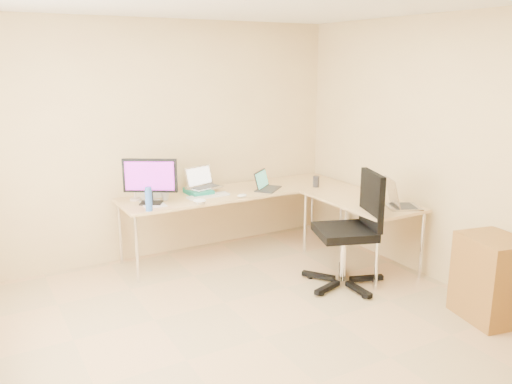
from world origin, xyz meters
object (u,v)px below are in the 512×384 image
laptop_black (268,180)px  water_bottle (149,199)px  laptop_return (404,196)px  monitor (150,181)px  laptop_center (204,178)px  office_chair (344,237)px  desk_main (237,221)px  mug (165,196)px  desk_return (360,232)px  keyboard (208,196)px  desk_fan (135,185)px  cabinet (491,279)px

laptop_black → water_bottle: 1.47m
laptop_return → laptop_black: bearing=55.3°
monitor → laptop_return: 2.56m
laptop_center → laptop_black: (0.70, -0.21, -0.06)m
laptop_black → office_chair: 1.27m
desk_main → mug: mug is taller
desk_main → laptop_black: bearing=-21.1°
desk_return → keyboard: size_ratio=2.79×
laptop_return → water_bottle: bearing=87.4°
laptop_black → desk_fan: size_ratio=1.07×
desk_fan → laptop_return: desk_fan is taller
keyboard → water_bottle: water_bottle is taller
water_bottle → office_chair: office_chair is taller
laptop_center → desk_fan: 0.77m
keyboard → desk_fan: size_ratio=1.45×
monitor → desk_fan: (-0.10, 0.22, -0.08)m
keyboard → laptop_black: bearing=-4.2°
water_bottle → cabinet: (2.25, -2.21, -0.49)m
desk_return → laptop_return: bearing=-71.7°
desk_main → keyboard: size_ratio=5.69×
desk_return → laptop_center: (-1.34, 1.08, 0.54)m
monitor → laptop_center: 0.68m
office_chair → keyboard: bearing=144.4°
desk_main → laptop_black: 0.60m
desk_return → water_bottle: bearing=161.5°
monitor → keyboard: size_ratio=1.19×
laptop_return → office_chair: (-0.65, 0.11, -0.35)m
laptop_center → office_chair: office_chair is taller
water_bottle → laptop_black: bearing=6.5°
desk_fan → mug: bearing=-17.4°
cabinet → office_chair: bearing=130.9°
desk_return → laptop_center: size_ratio=3.56×
monitor → keyboard: monitor is taller
keyboard → desk_fan: desk_fan is taller
water_bottle → laptop_return: laptop_return is taller
desk_main → office_chair: size_ratio=2.32×
desk_return → laptop_black: size_ratio=3.78×
desk_main → mug: (-0.85, 0.01, 0.41)m
desk_main → laptop_black: laptop_black is taller
laptop_return → cabinet: size_ratio=0.50×
mug → desk_fan: (-0.28, 0.15, 0.12)m
desk_main → office_chair: bearing=-70.5°
mug → desk_fan: 0.34m
monitor → water_bottle: monitor is taller
monitor → laptop_return: bearing=-1.8°
keyboard → cabinet: bearing=-59.2°
mug → office_chair: (1.32, -1.35, -0.28)m
laptop_black → water_bottle: size_ratio=1.43×
laptop_black → mug: laptop_black is taller
desk_return → desk_fan: size_ratio=4.05×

